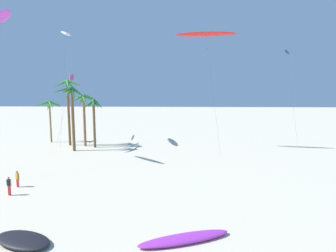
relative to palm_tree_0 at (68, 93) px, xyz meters
name	(u,v)px	position (x,y,z in m)	size (l,w,h in m)	color
palm_tree_0	(68,93)	(0.00, 0.00, 0.00)	(4.86, 4.29, 10.92)	brown
palm_tree_1	(50,107)	(-4.34, 2.53, -2.35)	(4.74, 4.08, 7.43)	olive
palm_tree_2	(72,99)	(2.34, -4.20, -0.79)	(4.64, 4.82, 9.75)	brown
palm_tree_3	(85,105)	(2.88, -0.42, -1.85)	(4.92, 4.73, 8.57)	olive
palm_tree_4	(94,110)	(4.69, -1.48, -2.56)	(3.40, 3.54, 7.79)	brown
flying_kite_0	(72,77)	(-1.82, 6.58, 2.92)	(2.81, 8.82, 12.73)	#EA5193
flying_kite_1	(3,16)	(-2.55, -11.67, 9.11)	(5.03, 11.25, 18.32)	purple
flying_kite_2	(206,34)	(22.10, -2.20, 8.72)	(9.10, 4.77, 17.85)	red
flying_kite_3	(66,33)	(-0.32, 1.18, 9.69)	(4.89, 8.16, 19.63)	white
flying_kite_4	(287,52)	(36.60, 4.76, 6.97)	(2.96, 5.14, 16.50)	black
grounded_kite_0	(184,238)	(18.81, -28.90, -8.46)	(5.90, 3.13, 0.38)	purple
grounded_kite_1	(23,240)	(9.12, -29.56, -8.43)	(4.28, 3.07, 0.42)	black
person_foreground_walker	(17,178)	(3.11, -20.08, -7.79)	(0.48, 0.30, 1.58)	red
person_near_right	(9,185)	(3.63, -22.17, -7.72)	(0.49, 0.27, 1.68)	red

